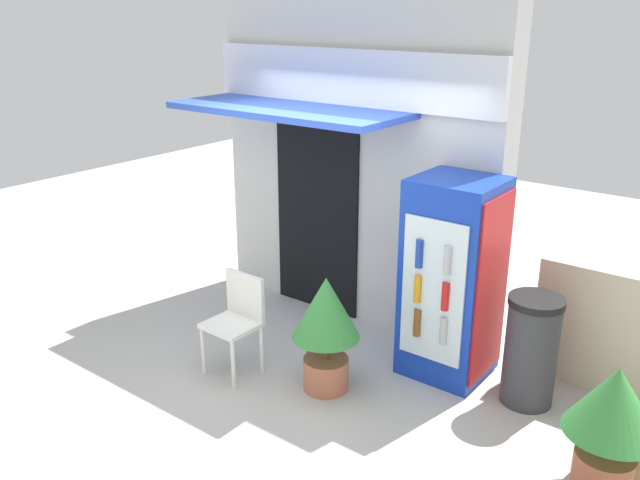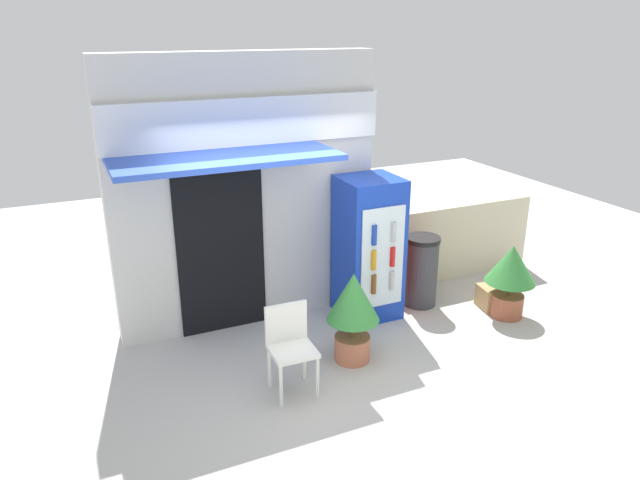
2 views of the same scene
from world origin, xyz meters
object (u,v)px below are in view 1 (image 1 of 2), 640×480
at_px(drink_cooler, 453,279).
at_px(cardboard_box, 619,455).
at_px(plastic_chair, 238,316).
at_px(potted_plant_near_shop, 326,321).
at_px(potted_plant_curbside, 612,415).
at_px(trash_bin, 531,350).

distance_m(drink_cooler, cardboard_box, 1.84).
distance_m(plastic_chair, cardboard_box, 3.17).
height_order(potted_plant_near_shop, potted_plant_curbside, potted_plant_near_shop).
bearing_deg(trash_bin, potted_plant_curbside, -42.46).
bearing_deg(trash_bin, cardboard_box, -29.93).
relative_size(drink_cooler, potted_plant_curbside, 1.88).
bearing_deg(drink_cooler, trash_bin, -3.80).
height_order(plastic_chair, cardboard_box, plastic_chair).
bearing_deg(potted_plant_curbside, trash_bin, 137.54).
bearing_deg(potted_plant_near_shop, potted_plant_curbside, 2.81).
xyz_separation_m(potted_plant_curbside, cardboard_box, (0.04, 0.25, -0.45)).
height_order(potted_plant_curbside, cardboard_box, potted_plant_curbside).
bearing_deg(plastic_chair, cardboard_box, 10.62).
height_order(plastic_chair, trash_bin, trash_bin).
bearing_deg(potted_plant_curbside, cardboard_box, 81.49).
distance_m(drink_cooler, plastic_chair, 1.90).
xyz_separation_m(potted_plant_near_shop, potted_plant_curbside, (2.24, 0.11, -0.04)).
height_order(drink_cooler, cardboard_box, drink_cooler).
bearing_deg(drink_cooler, cardboard_box, -18.58).
relative_size(plastic_chair, potted_plant_curbside, 0.95).
bearing_deg(trash_bin, plastic_chair, -154.56).
bearing_deg(cardboard_box, potted_plant_near_shop, -170.96).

